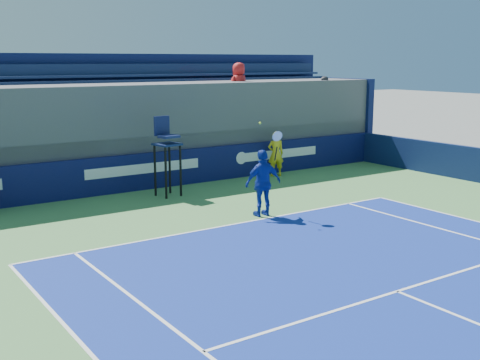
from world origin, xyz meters
TOP-DOWN VIEW (x-y plane):
  - ball_person at (4.99, 16.52)m, footprint 0.69×0.57m
  - back_hoarding at (0.00, 17.10)m, footprint 20.40×0.21m
  - umpire_chair at (0.23, 15.84)m, footprint 0.80×0.80m
  - tennis_player at (1.22, 12.18)m, footprint 1.10×0.55m
  - stadium_seating at (0.01, 19.15)m, footprint 21.00×4.05m

SIDE VIEW (x-z plane):
  - back_hoarding at x=0.00m, z-range 0.00..1.20m
  - ball_person at x=4.99m, z-range 0.01..1.65m
  - tennis_player at x=1.22m, z-range -0.36..2.21m
  - umpire_chair at x=0.23m, z-range 0.29..2.77m
  - stadium_seating at x=0.01m, z-range -0.36..4.04m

